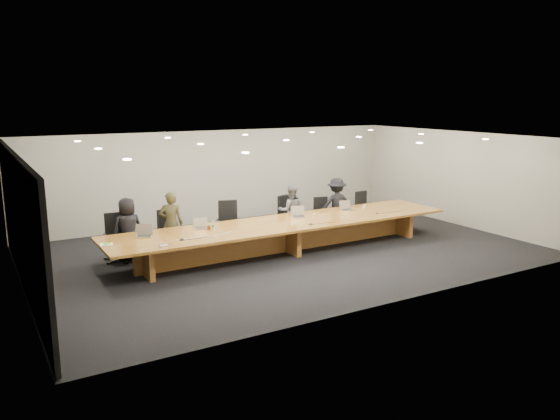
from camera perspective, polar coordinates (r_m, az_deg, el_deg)
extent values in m
plane|color=black|center=(13.70, 0.63, -4.32)|extent=(12.00, 12.00, 0.00)
cube|color=beige|center=(16.90, -6.34, 3.54)|extent=(12.00, 0.02, 2.80)
cube|color=black|center=(11.59, -25.48, -1.46)|extent=(0.08, 7.84, 2.74)
cube|color=brown|center=(13.52, 0.64, -1.39)|extent=(9.00, 1.80, 0.06)
cube|color=brown|center=(13.61, 0.64, -2.92)|extent=(7.65, 0.15, 0.69)
cube|color=brown|center=(12.23, -14.06, -4.98)|extent=(0.12, 1.26, 0.69)
cube|color=brown|center=(13.61, 0.64, -2.92)|extent=(0.12, 1.26, 0.69)
cube|color=brown|center=(15.71, 11.99, -1.19)|extent=(0.12, 1.26, 0.69)
imported|color=black|center=(13.27, -15.60, -1.94)|extent=(0.79, 0.57, 1.50)
imported|color=#34311C|center=(13.46, -11.30, -1.39)|extent=(0.67, 0.56, 1.57)
imported|color=slate|center=(14.97, 1.17, -0.08)|extent=(0.86, 0.77, 1.45)
imported|color=black|center=(15.75, 5.91, 0.60)|extent=(1.10, 0.81, 1.53)
cylinder|color=#A9B9B4|center=(12.76, -7.00, -1.65)|extent=(0.08, 0.08, 0.20)
cylinder|color=brown|center=(12.84, -7.43, -1.82)|extent=(0.11, 0.11, 0.10)
cone|color=white|center=(14.20, 3.61, -0.49)|extent=(0.08, 0.08, 0.08)
cone|color=silver|center=(15.31, 8.79, 0.34)|extent=(0.10, 0.10, 0.10)
cube|color=white|center=(12.01, -17.70, -3.45)|extent=(0.29, 0.25, 0.02)
cube|color=#52BF33|center=(12.01, -17.62, -3.36)|extent=(0.16, 0.13, 0.02)
cube|color=#BCBCC1|center=(11.58, -12.06, -3.68)|extent=(0.18, 0.14, 0.03)
cone|color=black|center=(12.00, -10.19, -3.03)|extent=(0.14, 0.14, 0.03)
cone|color=black|center=(13.26, 3.21, -1.46)|extent=(0.14, 0.14, 0.03)
cone|color=black|center=(14.70, 10.14, -0.33)|extent=(0.13, 0.13, 0.03)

